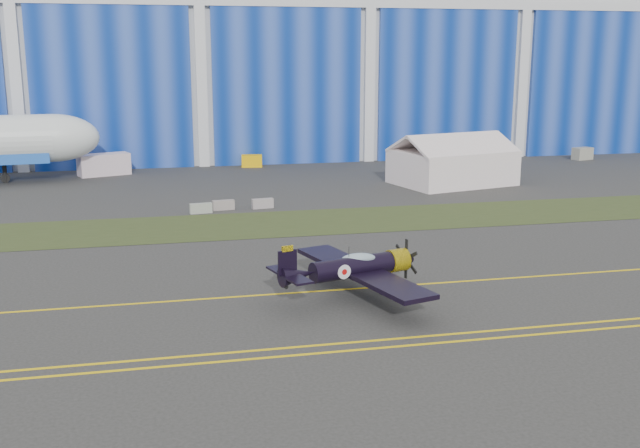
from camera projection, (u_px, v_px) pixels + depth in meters
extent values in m
plane|color=#383836|center=(255.00, 272.00, 49.77)|extent=(260.00, 260.00, 0.00)
cube|color=#475128|center=(233.00, 226.00, 63.09)|extent=(260.00, 10.00, 0.02)
cube|color=silver|center=(191.00, 48.00, 115.00)|extent=(220.00, 45.00, 30.00)
cube|color=#0B3198|center=(202.00, 88.00, 94.40)|extent=(220.00, 0.60, 20.00)
cube|color=silver|center=(199.00, 0.00, 92.00)|extent=(220.00, 0.70, 1.20)
cube|color=yellow|center=(265.00, 295.00, 45.00)|extent=(200.00, 0.20, 0.02)
cube|color=yellow|center=(294.00, 355.00, 35.96)|extent=(80.00, 0.20, 0.02)
cube|color=yellow|center=(291.00, 348.00, 36.91)|extent=(80.00, 0.20, 0.02)
cube|color=silver|center=(104.00, 165.00, 89.26)|extent=(6.35, 4.21, 2.56)
cube|color=#FFBE07|center=(252.00, 161.00, 96.00)|extent=(2.79, 1.94, 1.52)
cube|color=gray|center=(582.00, 154.00, 102.55)|extent=(3.05, 2.20, 1.65)
cube|color=#9A9F93|center=(201.00, 208.00, 68.04)|extent=(2.06, 0.84, 0.90)
cube|color=gray|center=(223.00, 205.00, 69.50)|extent=(2.06, 0.83, 0.90)
cube|color=#9C9292|center=(263.00, 203.00, 70.24)|extent=(2.06, 0.87, 0.90)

